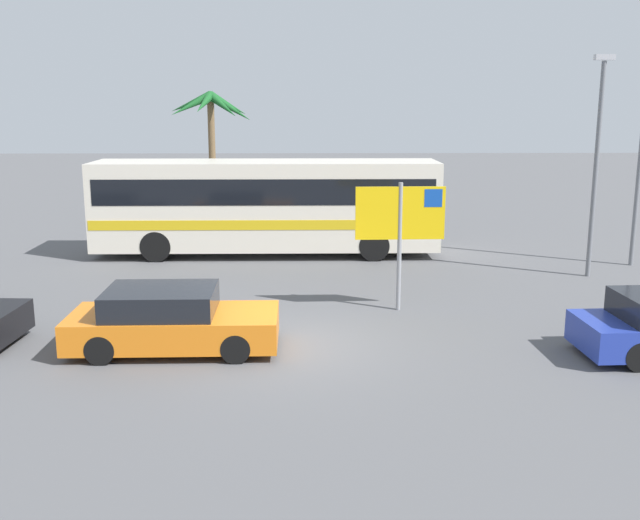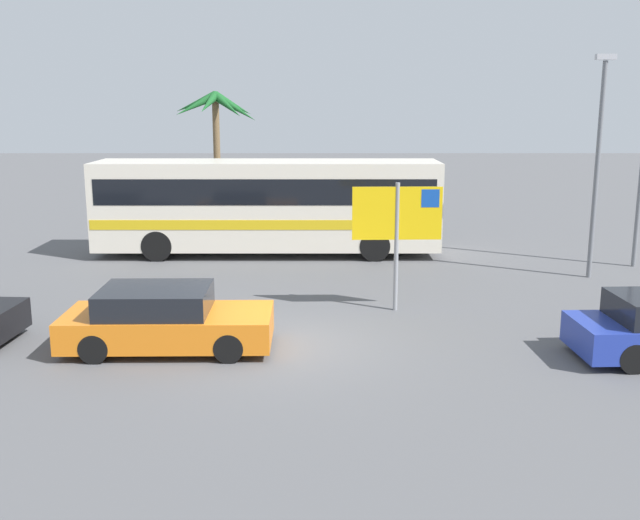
# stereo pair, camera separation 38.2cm
# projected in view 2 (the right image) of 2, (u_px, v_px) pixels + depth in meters

# --- Properties ---
(ground) EXTENTS (120.00, 120.00, 0.00)m
(ground) POSITION_uv_depth(u_px,v_px,m) (280.00, 346.00, 15.67)
(ground) COLOR #565659
(bus_front_coach) EXTENTS (11.49, 2.48, 3.17)m
(bus_front_coach) POSITION_uv_depth(u_px,v_px,m) (271.00, 202.00, 24.72)
(bus_front_coach) COLOR silver
(bus_front_coach) RESTS_ON ground
(ferry_sign) EXTENTS (2.20, 0.12, 3.20)m
(ferry_sign) POSITION_uv_depth(u_px,v_px,m) (402.00, 218.00, 17.86)
(ferry_sign) COLOR gray
(ferry_sign) RESTS_ON ground
(car_orange) EXTENTS (4.35, 1.94, 1.32)m
(car_orange) POSITION_uv_depth(u_px,v_px,m) (169.00, 320.00, 15.36)
(car_orange) COLOR orange
(car_orange) RESTS_ON ground
(lamp_post_right_side) EXTENTS (0.56, 0.20, 6.42)m
(lamp_post_right_side) POSITION_uv_depth(u_px,v_px,m) (602.00, 158.00, 21.01)
(lamp_post_right_side) COLOR slate
(lamp_post_right_side) RESTS_ON ground
(palm_tree_seaside) EXTENTS (4.05, 4.24, 5.60)m
(palm_tree_seaside) POSITION_uv_depth(u_px,v_px,m) (220.00, 113.00, 34.08)
(palm_tree_seaside) COLOR brown
(palm_tree_seaside) RESTS_ON ground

